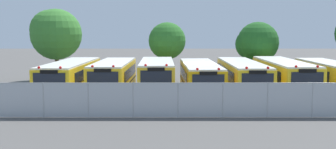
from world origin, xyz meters
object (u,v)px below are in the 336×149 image
Objects in this scene: school_bus_0 at (72,77)px; tree_2 at (257,43)px; school_bus_6 at (330,77)px; school_bus_5 at (284,76)px; school_bus_4 at (243,77)px; school_bus_2 at (158,76)px; school_bus_1 at (115,76)px; tree_0 at (56,33)px; school_bus_3 at (201,78)px; tree_1 at (168,40)px.

tree_2 is at bearing -151.46° from school_bus_0.
school_bus_5 is at bearing -1.33° from school_bus_6.
school_bus_4 is 8.95m from tree_2.
school_bus_2 is at bearing -138.47° from tree_2.
tree_0 reaches higher than school_bus_1.
school_bus_2 is 3.30m from school_bus_3.
tree_1 is (-2.52, 8.11, 2.63)m from school_bus_3.
school_bus_0 is 3.26m from school_bus_1.
school_bus_2 is 9.66m from school_bus_5.
school_bus_4 is 2.01× the size of tree_1.
tree_0 is (-13.56, 9.32, 3.32)m from school_bus_3.
school_bus_4 reaches higher than school_bus_3.
tree_1 is (4.11, 7.81, 2.58)m from school_bus_1.
tree_0 is at bearing -28.40° from school_bus_4.
school_bus_2 is (3.34, -0.10, 0.04)m from school_bus_1.
school_bus_4 is at bearing -54.01° from tree_1.
tree_1 is (-8.88, 8.04, 2.54)m from school_bus_5.
school_bus_4 is (9.86, -0.11, -0.00)m from school_bus_1.
school_bus_1 is 9.19m from tree_1.
tree_0 is (-19.92, 9.25, 3.23)m from school_bus_5.
school_bus_5 is at bearing 178.33° from school_bus_2.
school_bus_6 is at bearing 178.32° from school_bus_2.
school_bus_3 is at bearing 178.41° from school_bus_1.
school_bus_2 is at bearing -95.58° from tree_1.
school_bus_0 is 0.97× the size of school_bus_5.
tree_0 is at bearing -22.23° from school_bus_6.
tree_0 is (-6.92, 9.02, 3.27)m from school_bus_1.
school_bus_0 is 1.17× the size of school_bus_2.
school_bus_1 is at bearing -0.52° from school_bus_4.
school_bus_2 is at bearing -178.66° from school_bus_0.
tree_2 reaches higher than school_bus_5.
school_bus_5 is (9.65, -0.13, 0.01)m from school_bus_2.
school_bus_6 is 1.62× the size of tree_1.
school_bus_4 is (13.12, 0.02, -0.00)m from school_bus_0.
tree_1 is (-5.75, 7.92, 2.59)m from school_bus_4.
school_bus_3 is at bearing -125.37° from tree_2.
school_bus_0 is 1.95× the size of tree_1.
school_bus_0 is at bearing 0.04° from school_bus_5.
school_bus_1 is 1.06× the size of school_bus_6.
school_bus_0 is 1.13× the size of school_bus_1.
school_bus_6 is (9.79, 0.02, 0.05)m from school_bus_3.
school_bus_0 is at bearing 0.21° from school_bus_4.
school_bus_5 is 3.43m from school_bus_6.
school_bus_2 reaches higher than school_bus_1.
school_bus_3 is 6.36m from school_bus_5.
school_bus_6 reaches higher than school_bus_0.
school_bus_0 is 0.97× the size of school_bus_4.
tree_1 reaches higher than school_bus_5.
tree_1 is at bearing -53.87° from school_bus_4.
school_bus_3 is 10.56m from tree_2.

